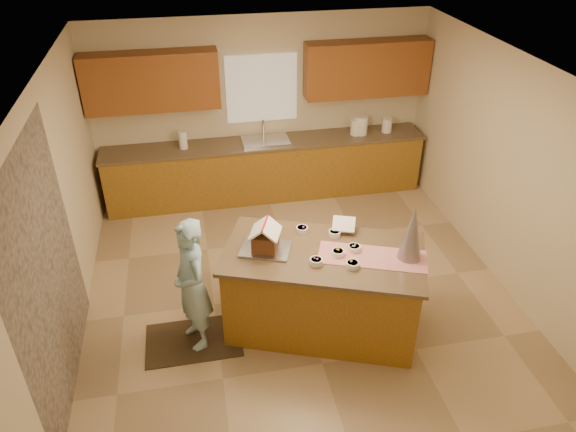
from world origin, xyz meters
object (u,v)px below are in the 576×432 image
(island_base, at_px, (322,292))
(gingerbread_house, at_px, (265,239))
(tinsel_tree, at_px, (412,233))
(boy, at_px, (192,285))

(island_base, distance_m, gingerbread_house, 0.90)
(island_base, bearing_deg, tinsel_tree, 3.67)
(gingerbread_house, bearing_deg, boy, -170.60)
(boy, distance_m, gingerbread_house, 0.89)
(island_base, distance_m, boy, 1.40)
(boy, relative_size, gingerbread_house, 3.84)
(gingerbread_house, bearing_deg, island_base, -15.44)
(boy, bearing_deg, gingerbread_house, 81.14)
(island_base, bearing_deg, gingerbread_house, -174.81)
(tinsel_tree, xyz_separation_m, gingerbread_house, (-1.40, 0.41, -0.16))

